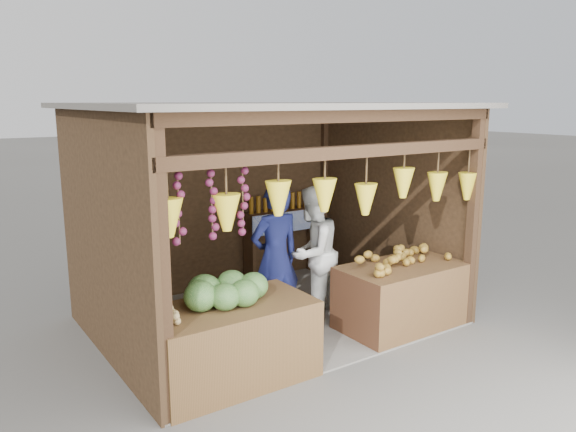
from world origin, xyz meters
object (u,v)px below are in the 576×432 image
object	(u,v)px
woman_standing	(312,253)
vendor_seated	(125,279)
counter_right	(401,296)
man_standing	(275,259)
counter_left	(231,343)

from	to	relation	value
woman_standing	vendor_seated	xyz separation A→B (m)	(-2.29, 0.20, 0.02)
counter_right	man_standing	xyz separation A→B (m)	(-1.31, 0.76, 0.50)
counter_left	vendor_seated	xyz separation A→B (m)	(-0.65, 1.09, 0.47)
man_standing	vendor_seated	distance (m)	1.70
counter_left	woman_standing	world-z (taller)	woman_standing
man_standing	woman_standing	size ratio (longest dim) A/B	1.05
woman_standing	vendor_seated	distance (m)	2.30
man_standing	woman_standing	bearing A→B (deg)	-170.78
counter_left	woman_standing	size ratio (longest dim) A/B	0.96
man_standing	vendor_seated	xyz separation A→B (m)	(-1.68, 0.30, -0.02)
man_standing	woman_standing	distance (m)	0.62
counter_left	man_standing	bearing A→B (deg)	37.58
man_standing	vendor_seated	world-z (taller)	man_standing
man_standing	vendor_seated	bearing A→B (deg)	-9.85
counter_right	woman_standing	bearing A→B (deg)	129.05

